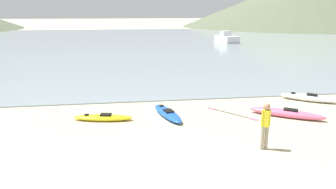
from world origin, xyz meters
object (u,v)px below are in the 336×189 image
person_near_foreground (266,123)px  loose_paddle (231,114)px  kayak_on_sand_2 (167,113)px  kayak_on_sand_4 (309,98)px  kayak_on_sand_3 (103,118)px  moored_boat_0 (227,38)px  kayak_on_sand_0 (286,113)px

person_near_foreground → loose_paddle: 4.20m
kayak_on_sand_2 → kayak_on_sand_4: bearing=10.4°
kayak_on_sand_3 → person_near_foreground: 7.11m
kayak_on_sand_3 → kayak_on_sand_4: 11.06m
person_near_foreground → kayak_on_sand_2: bearing=123.9°
kayak_on_sand_2 → loose_paddle: kayak_on_sand_2 is taller
kayak_on_sand_3 → moored_boat_0: bearing=63.3°
kayak_on_sand_2 → loose_paddle: bearing=-2.5°
kayak_on_sand_2 → moored_boat_0: moored_boat_0 is taller
kayak_on_sand_0 → moored_boat_0: bearing=75.9°
kayak_on_sand_3 → moored_boat_0: (17.08, 34.00, 0.54)m
kayak_on_sand_0 → moored_boat_0: (8.71, 34.78, 0.48)m
kayak_on_sand_2 → kayak_on_sand_4: kayak_on_sand_4 is taller
kayak_on_sand_3 → kayak_on_sand_4: size_ratio=0.96×
kayak_on_sand_0 → kayak_on_sand_2: 5.50m
person_near_foreground → kayak_on_sand_4: bearing=47.7°
person_near_foreground → moored_boat_0: moored_boat_0 is taller
kayak_on_sand_0 → kayak_on_sand_2: kayak_on_sand_0 is taller
kayak_on_sand_2 → person_near_foreground: (2.83, -4.22, 0.82)m
kayak_on_sand_2 → kayak_on_sand_3: 2.95m
kayak_on_sand_2 → kayak_on_sand_3: kayak_on_sand_2 is taller
kayak_on_sand_3 → loose_paddle: bearing=0.3°
kayak_on_sand_0 → moored_boat_0: size_ratio=0.72×
loose_paddle → person_near_foreground: bearing=-93.3°
kayak_on_sand_0 → kayak_on_sand_4: bearing=43.1°
person_near_foreground → moored_boat_0: size_ratio=0.39×
kayak_on_sand_0 → loose_paddle: size_ratio=1.35×
loose_paddle → kayak_on_sand_4: bearing=18.0°
kayak_on_sand_0 → kayak_on_sand_3: kayak_on_sand_0 is taller
moored_boat_0 → kayak_on_sand_2: bearing=-112.7°
kayak_on_sand_0 → kayak_on_sand_2: (-5.42, 0.95, -0.04)m
kayak_on_sand_4 → moored_boat_0: (6.14, 32.37, 0.49)m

